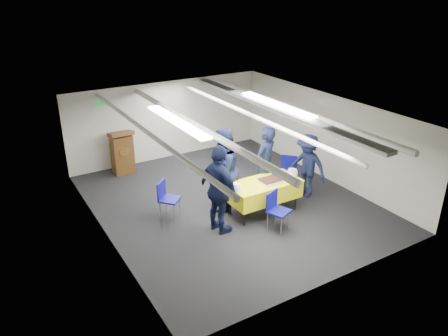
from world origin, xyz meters
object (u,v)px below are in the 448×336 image
at_px(sheet_cake, 270,181).
at_px(chair_near, 276,207).
at_px(sailor_a, 265,164).
at_px(chair_left, 166,196).
at_px(sailor_c, 220,190).
at_px(sailor_d, 307,166).
at_px(chair_right, 288,169).
at_px(podium, 122,152).
at_px(sailor_b, 223,170).
at_px(serving_table, 264,190).

distance_m(sheet_cake, chair_near, 0.77).
relative_size(sheet_cake, sailor_a, 0.26).
xyz_separation_m(chair_near, chair_left, (-1.79, 1.69, 0.00)).
distance_m(sheet_cake, sailor_c, 1.40).
bearing_deg(sailor_d, chair_right, 173.18).
height_order(chair_right, sailor_d, sailor_d).
bearing_deg(chair_right, sheet_cake, -146.28).
xyz_separation_m(sailor_a, sailor_c, (-1.68, -0.71, 0.04)).
xyz_separation_m(chair_left, sailor_d, (3.40, -0.82, 0.27)).
distance_m(chair_near, chair_right, 2.06).
distance_m(podium, chair_right, 4.56).
xyz_separation_m(sheet_cake, chair_right, (1.17, 0.78, -0.28)).
bearing_deg(sailor_b, chair_near, 83.44).
distance_m(podium, chair_left, 2.88).
xyz_separation_m(chair_near, sailor_c, (-1.08, 0.53, 0.44)).
xyz_separation_m(sheet_cake, podium, (-2.13, 3.92, -0.20)).
height_order(chair_right, sailor_a, sailor_a).
bearing_deg(sheet_cake, sailor_a, 64.11).
height_order(sailor_a, sailor_d, sailor_a).
relative_size(chair_right, sailor_d, 0.54).
xyz_separation_m(chair_right, chair_left, (-3.28, 0.26, 0.00)).
xyz_separation_m(sailor_c, sailor_d, (2.68, 0.34, -0.17)).
xyz_separation_m(chair_left, sailor_a, (2.39, -0.45, 0.40)).
bearing_deg(sailor_a, sailor_c, 1.65).
bearing_deg(sailor_c, sailor_b, -42.57).
height_order(podium, chair_left, podium).
xyz_separation_m(serving_table, sailor_b, (-0.72, 0.64, 0.43)).
relative_size(chair_near, sailor_b, 0.44).
distance_m(chair_near, chair_left, 2.46).
bearing_deg(chair_near, chair_left, 136.76).
height_order(serving_table, sailor_a, sailor_a).
bearing_deg(chair_near, sailor_c, 153.74).
bearing_deg(serving_table, sailor_d, 5.89).
bearing_deg(chair_right, chair_near, -136.05).
relative_size(sheet_cake, chair_near, 0.55).
distance_m(chair_left, sailor_d, 3.50).
bearing_deg(podium, sheet_cake, -61.48).
distance_m(chair_left, sailor_a, 2.47).
xyz_separation_m(sailor_a, sailor_d, (1.00, -0.37, -0.13)).
relative_size(sheet_cake, sailor_b, 0.24).
xyz_separation_m(chair_right, sailor_d, (0.12, -0.56, 0.27)).
relative_size(podium, sailor_c, 0.64).
xyz_separation_m(sailor_b, sailor_d, (2.10, -0.50, -0.18)).
bearing_deg(sailor_d, sailor_b, -121.88).
height_order(chair_near, sailor_c, sailor_c).
xyz_separation_m(sheet_cake, chair_near, (-0.31, -0.65, -0.28)).
xyz_separation_m(chair_near, sailor_d, (1.60, 0.87, 0.27)).
bearing_deg(sailor_d, chair_near, -80.04).
relative_size(serving_table, sheet_cake, 3.50).
height_order(podium, sailor_b, sailor_b).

